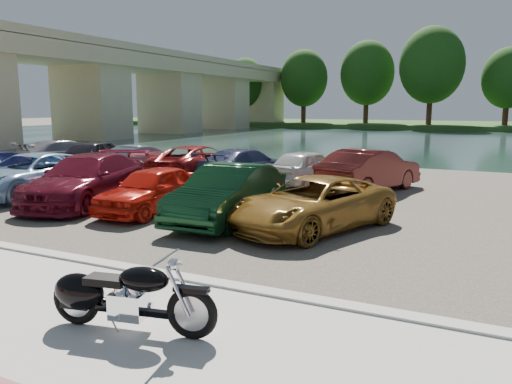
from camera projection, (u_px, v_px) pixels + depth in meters
ground at (65, 322)px, 6.99m from camera, size 200.00×200.00×0.00m
promenade at (2, 349)px, 6.10m from camera, size 60.00×6.00×0.10m
kerb at (153, 274)px, 8.76m from camera, size 60.00×0.30×0.14m
parking_lot at (318, 195)px, 16.75m from camera, size 60.00×18.00×0.04m
river at (428, 142)px, 42.50m from camera, size 120.00×40.00×0.00m
far_bank at (457, 125)px, 70.85m from camera, size 120.00×24.00×0.60m
bridge at (164, 83)px, 54.45m from camera, size 7.00×56.00×8.55m
far_trees at (494, 70)px, 62.25m from camera, size 70.25×10.68×12.52m
motorcycle at (117, 296)px, 6.46m from camera, size 2.31×0.84×1.05m
car_2 at (30, 175)px, 16.47m from camera, size 2.44×5.10×1.40m
car_3 at (87, 180)px, 15.10m from camera, size 3.18×5.48×1.49m
car_4 at (152, 189)px, 13.93m from camera, size 1.55×3.80×1.29m
car_5 at (229, 194)px, 12.80m from camera, size 1.71×4.47×1.45m
car_6 at (313, 204)px, 11.96m from camera, size 3.57×5.01×1.27m
car_7 at (66, 154)px, 24.12m from camera, size 2.72×4.93×1.35m
car_8 at (98, 155)px, 22.58m from camera, size 2.55×4.62×1.49m
car_9 at (141, 160)px, 21.56m from camera, size 1.86×4.01×1.27m
car_10 at (198, 161)px, 20.75m from camera, size 2.26×4.87×1.35m
car_11 at (245, 165)px, 19.52m from camera, size 2.59×4.79×1.32m
car_12 at (307, 167)px, 18.87m from camera, size 2.40×4.19×1.34m
car_13 at (370, 170)px, 17.35m from camera, size 2.94×4.77×1.48m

